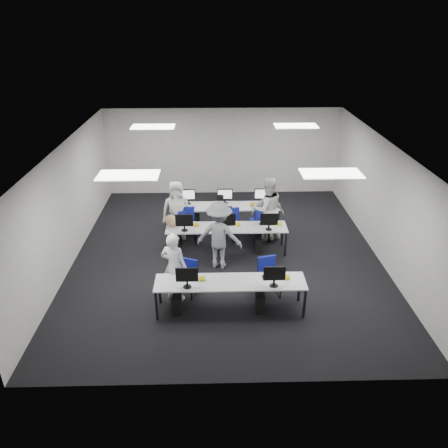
{
  "coord_description": "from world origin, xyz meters",
  "views": [
    {
      "loc": [
        -0.33,
        -10.15,
        5.87
      ],
      "look_at": [
        -0.08,
        -0.17,
        1.0
      ],
      "focal_mm": 35.0,
      "sensor_mm": 36.0,
      "label": 1
    }
  ],
  "objects_px": {
    "desk_front": "(230,283)",
    "chair_7": "(260,227)",
    "chair_6": "(230,226)",
    "student_1": "(267,209)",
    "student_0": "(174,267)",
    "chair_5": "(183,228)",
    "desk_mid": "(227,229)",
    "chair_3": "(226,232)",
    "student_2": "(177,210)",
    "photographer": "(219,235)",
    "chair_1": "(269,284)",
    "chair_4": "(262,230)",
    "chair_2": "(187,231)",
    "chair_0": "(188,284)",
    "student_3": "(268,213)"
  },
  "relations": [
    {
      "from": "desk_front",
      "to": "chair_7",
      "type": "distance_m",
      "value": 3.56
    },
    {
      "from": "chair_2",
      "to": "chair_5",
      "type": "distance_m",
      "value": 0.27
    },
    {
      "from": "chair_6",
      "to": "desk_mid",
      "type": "bearing_deg",
      "value": -108.98
    },
    {
      "from": "student_0",
      "to": "desk_mid",
      "type": "bearing_deg",
      "value": -100.08
    },
    {
      "from": "desk_front",
      "to": "student_0",
      "type": "distance_m",
      "value": 1.31
    },
    {
      "from": "chair_7",
      "to": "student_2",
      "type": "height_order",
      "value": "student_2"
    },
    {
      "from": "chair_7",
      "to": "student_1",
      "type": "bearing_deg",
      "value": -34.38
    },
    {
      "from": "chair_5",
      "to": "student_2",
      "type": "xyz_separation_m",
      "value": [
        -0.15,
        0.0,
        0.56
      ]
    },
    {
      "from": "chair_5",
      "to": "photographer",
      "type": "height_order",
      "value": "photographer"
    },
    {
      "from": "desk_front",
      "to": "chair_5",
      "type": "distance_m",
      "value": 3.7
    },
    {
      "from": "desk_mid",
      "to": "chair_3",
      "type": "relative_size",
      "value": 3.8
    },
    {
      "from": "chair_1",
      "to": "chair_5",
      "type": "relative_size",
      "value": 1.01
    },
    {
      "from": "chair_3",
      "to": "chair_5",
      "type": "bearing_deg",
      "value": 155.52
    },
    {
      "from": "desk_mid",
      "to": "chair_5",
      "type": "xyz_separation_m",
      "value": [
        -1.22,
        0.87,
        -0.4
      ]
    },
    {
      "from": "student_0",
      "to": "chair_1",
      "type": "bearing_deg",
      "value": -157.67
    },
    {
      "from": "chair_7",
      "to": "student_1",
      "type": "height_order",
      "value": "student_1"
    },
    {
      "from": "chair_0",
      "to": "chair_5",
      "type": "relative_size",
      "value": 0.92
    },
    {
      "from": "chair_3",
      "to": "chair_4",
      "type": "xyz_separation_m",
      "value": [
        1.03,
        0.03,
        0.03
      ]
    },
    {
      "from": "chair_5",
      "to": "student_2",
      "type": "relative_size",
      "value": 0.53
    },
    {
      "from": "chair_3",
      "to": "chair_6",
      "type": "bearing_deg",
      "value": 53.69
    },
    {
      "from": "chair_3",
      "to": "chair_4",
      "type": "relative_size",
      "value": 0.91
    },
    {
      "from": "chair_2",
      "to": "student_0",
      "type": "xyz_separation_m",
      "value": [
        -0.14,
        -2.77,
        0.52
      ]
    },
    {
      "from": "desk_mid",
      "to": "student_1",
      "type": "bearing_deg",
      "value": 32.61
    },
    {
      "from": "chair_1",
      "to": "desk_mid",
      "type": "bearing_deg",
      "value": 99.92
    },
    {
      "from": "chair_0",
      "to": "student_3",
      "type": "relative_size",
      "value": 0.54
    },
    {
      "from": "desk_front",
      "to": "chair_1",
      "type": "xyz_separation_m",
      "value": [
        0.9,
        0.57,
        -0.4
      ]
    },
    {
      "from": "chair_1",
      "to": "chair_4",
      "type": "height_order",
      "value": "chair_4"
    },
    {
      "from": "student_0",
      "to": "chair_5",
      "type": "bearing_deg",
      "value": -70.23
    },
    {
      "from": "desk_front",
      "to": "student_2",
      "type": "height_order",
      "value": "student_2"
    },
    {
      "from": "chair_2",
      "to": "chair_6",
      "type": "height_order",
      "value": "chair_6"
    },
    {
      "from": "student_2",
      "to": "photographer",
      "type": "xyz_separation_m",
      "value": [
        1.17,
        -1.64,
        0.04
      ]
    },
    {
      "from": "chair_1",
      "to": "chair_2",
      "type": "distance_m",
      "value": 3.33
    },
    {
      "from": "chair_0",
      "to": "chair_1",
      "type": "distance_m",
      "value": 1.85
    },
    {
      "from": "chair_7",
      "to": "student_0",
      "type": "bearing_deg",
      "value": -141.99
    },
    {
      "from": "chair_3",
      "to": "desk_mid",
      "type": "bearing_deg",
      "value": -103.63
    },
    {
      "from": "chair_4",
      "to": "student_1",
      "type": "bearing_deg",
      "value": 31.14
    },
    {
      "from": "chair_6",
      "to": "chair_2",
      "type": "bearing_deg",
      "value": -177.98
    },
    {
      "from": "student_2",
      "to": "photographer",
      "type": "distance_m",
      "value": 2.02
    },
    {
      "from": "chair_1",
      "to": "chair_7",
      "type": "bearing_deg",
      "value": 74.57
    },
    {
      "from": "photographer",
      "to": "student_0",
      "type": "bearing_deg",
      "value": 65.81
    },
    {
      "from": "chair_7",
      "to": "student_2",
      "type": "distance_m",
      "value": 2.41
    },
    {
      "from": "chair_5",
      "to": "chair_7",
      "type": "height_order",
      "value": "chair_7"
    },
    {
      "from": "chair_3",
      "to": "chair_6",
      "type": "xyz_separation_m",
      "value": [
        0.12,
        0.3,
        0.04
      ]
    },
    {
      "from": "chair_6",
      "to": "student_1",
      "type": "xyz_separation_m",
      "value": [
        1.04,
        -0.2,
        0.61
      ]
    },
    {
      "from": "student_3",
      "to": "student_2",
      "type": "bearing_deg",
      "value": 176.66
    },
    {
      "from": "desk_front",
      "to": "chair_2",
      "type": "xyz_separation_m",
      "value": [
        -1.08,
        3.24,
        -0.38
      ]
    },
    {
      "from": "chair_4",
      "to": "student_2",
      "type": "distance_m",
      "value": 2.47
    },
    {
      "from": "chair_4",
      "to": "chair_0",
      "type": "bearing_deg",
      "value": -122.48
    },
    {
      "from": "chair_0",
      "to": "chair_6",
      "type": "distance_m",
      "value": 3.09
    },
    {
      "from": "chair_5",
      "to": "chair_2",
      "type": "bearing_deg",
      "value": -37.88
    }
  ]
}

